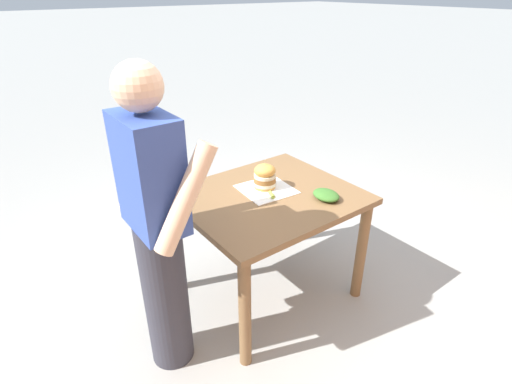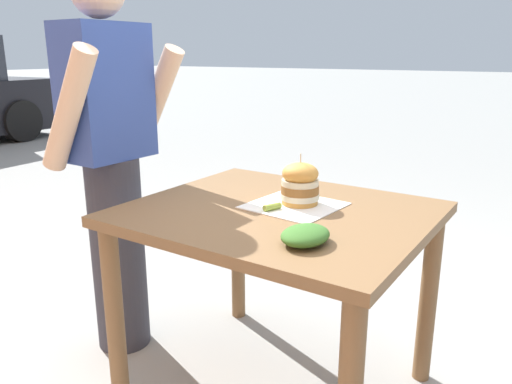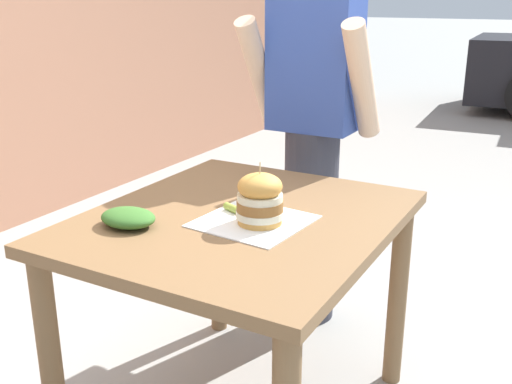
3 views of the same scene
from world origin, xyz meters
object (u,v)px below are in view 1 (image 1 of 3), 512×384
(side_salad, at_px, (326,195))
(diner_across_table, at_px, (158,228))
(sandwich, at_px, (265,176))
(pickle_spear, at_px, (272,195))
(patio_table, at_px, (268,212))

(side_salad, xyz_separation_m, diner_across_table, (0.15, 1.03, 0.08))
(sandwich, relative_size, pickle_spear, 2.78)
(patio_table, relative_size, side_salad, 5.98)
(side_salad, distance_m, diner_across_table, 1.05)
(sandwich, bearing_deg, side_salad, -148.92)
(pickle_spear, bearing_deg, diner_across_table, 94.87)
(pickle_spear, xyz_separation_m, diner_across_table, (-0.07, 0.78, 0.09))
(patio_table, xyz_separation_m, diner_across_table, (-0.10, 0.78, 0.23))
(patio_table, distance_m, side_salad, 0.39)
(diner_across_table, bearing_deg, side_salad, -98.43)
(sandwich, bearing_deg, patio_table, 156.65)
(side_salad, relative_size, diner_across_table, 0.11)
(patio_table, height_order, diner_across_table, diner_across_table)
(pickle_spear, distance_m, diner_across_table, 0.79)
(pickle_spear, xyz_separation_m, side_salad, (-0.22, -0.25, 0.01))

